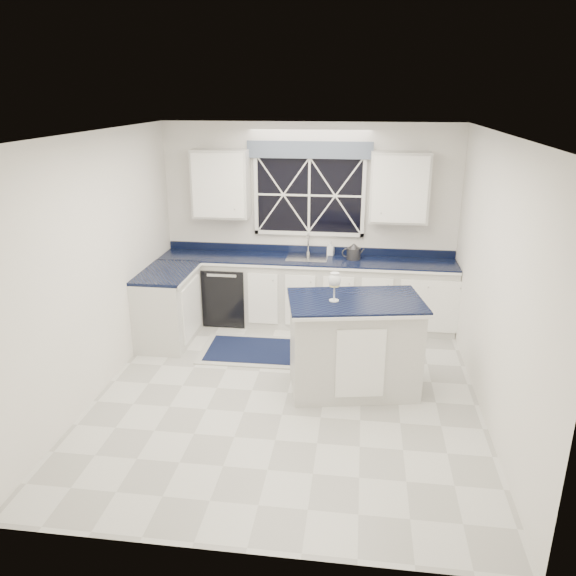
# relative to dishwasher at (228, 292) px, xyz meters

# --- Properties ---
(ground) EXTENTS (4.50, 4.50, 0.00)m
(ground) POSITION_rel_dishwasher_xyz_m (1.10, -1.95, -0.41)
(ground) COLOR silver
(ground) RESTS_ON ground
(back_wall) EXTENTS (4.00, 0.10, 2.70)m
(back_wall) POSITION_rel_dishwasher_xyz_m (1.10, 0.30, 0.94)
(back_wall) COLOR white
(back_wall) RESTS_ON ground
(base_cabinets) EXTENTS (3.99, 1.60, 0.90)m
(base_cabinets) POSITION_rel_dishwasher_xyz_m (0.77, -0.17, 0.04)
(base_cabinets) COLOR silver
(base_cabinets) RESTS_ON ground
(countertop) EXTENTS (3.98, 0.64, 0.04)m
(countertop) POSITION_rel_dishwasher_xyz_m (1.10, 0.00, 0.51)
(countertop) COLOR black
(countertop) RESTS_ON base_cabinets
(dishwasher) EXTENTS (0.60, 0.58, 0.82)m
(dishwasher) POSITION_rel_dishwasher_xyz_m (0.00, 0.00, 0.00)
(dishwasher) COLOR black
(dishwasher) RESTS_ON ground
(window) EXTENTS (1.65, 0.09, 1.26)m
(window) POSITION_rel_dishwasher_xyz_m (1.10, 0.25, 1.42)
(window) COLOR black
(window) RESTS_ON ground
(upper_cabinets) EXTENTS (3.10, 0.34, 0.90)m
(upper_cabinets) POSITION_rel_dishwasher_xyz_m (1.10, 0.13, 1.49)
(upper_cabinets) COLOR silver
(upper_cabinets) RESTS_ON ground
(faucet) EXTENTS (0.05, 0.20, 0.30)m
(faucet) POSITION_rel_dishwasher_xyz_m (1.10, 0.19, 0.69)
(faucet) COLOR #B3B3B6
(faucet) RESTS_ON countertop
(island) EXTENTS (1.51, 1.07, 1.03)m
(island) POSITION_rel_dishwasher_xyz_m (1.79, -1.75, 0.11)
(island) COLOR silver
(island) RESTS_ON ground
(rug) EXTENTS (1.48, 0.91, 0.02)m
(rug) POSITION_rel_dishwasher_xyz_m (0.63, -0.99, -0.40)
(rug) COLOR #ABACA7
(rug) RESTS_ON ground
(kettle) EXTENTS (0.30, 0.22, 0.22)m
(kettle) POSITION_rel_dishwasher_xyz_m (1.72, 0.06, 0.63)
(kettle) COLOR #313134
(kettle) RESTS_ON countertop
(wine_glass) EXTENTS (0.13, 0.13, 0.30)m
(wine_glass) POSITION_rel_dishwasher_xyz_m (1.56, -1.81, 0.83)
(wine_glass) COLOR silver
(wine_glass) RESTS_ON island
(soap_bottle) EXTENTS (0.10, 0.10, 0.19)m
(soap_bottle) POSITION_rel_dishwasher_xyz_m (1.41, 0.22, 0.62)
(soap_bottle) COLOR silver
(soap_bottle) RESTS_ON countertop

